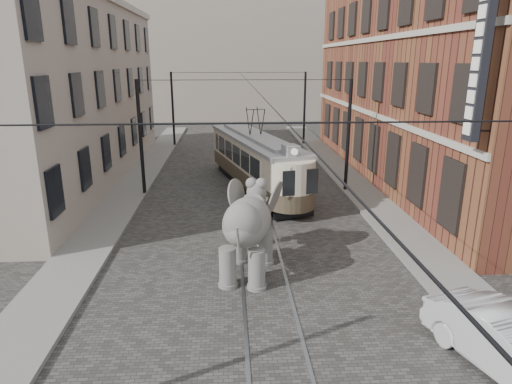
{
  "coord_description": "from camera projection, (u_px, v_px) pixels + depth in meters",
  "views": [
    {
      "loc": [
        -1.06,
        -17.04,
        6.91
      ],
      "look_at": [
        -0.08,
        -0.84,
        2.1
      ],
      "focal_mm": 31.36,
      "sensor_mm": 36.0,
      "label": 1
    }
  ],
  "objects": [
    {
      "name": "parked_car",
      "position": [
        512.0,
        346.0,
        10.1
      ],
      "size": [
        2.76,
        4.54,
        1.41
      ],
      "primitive_type": "imported",
      "rotation": [
        0.0,
        0.0,
        0.31
      ],
      "color": "#B2B3B7",
      "rests_on": "ground"
    },
    {
      "name": "tram_rails",
      "position": [
        257.0,
        235.0,
        18.33
      ],
      "size": [
        1.54,
        80.0,
        0.02
      ],
      "primitive_type": null,
      "color": "slate",
      "rests_on": "ground"
    },
    {
      "name": "stucco_building",
      "position": [
        57.0,
        94.0,
        25.85
      ],
      "size": [
        7.0,
        24.0,
        10.0
      ],
      "primitive_type": "cube",
      "color": "#9F9284",
      "rests_on": "ground"
    },
    {
      "name": "sidewalk_right",
      "position": [
        400.0,
        230.0,
        18.66
      ],
      "size": [
        2.0,
        60.0,
        0.15
      ],
      "primitive_type": "cube",
      "color": "slate",
      "rests_on": "ground"
    },
    {
      "name": "tram",
      "position": [
        255.0,
        149.0,
        24.47
      ],
      "size": [
        5.11,
        11.33,
        4.41
      ],
      "primitive_type": null,
      "rotation": [
        0.0,
        0.0,
        0.26
      ],
      "color": "beige",
      "rests_on": "ground"
    },
    {
      "name": "catenary",
      "position": [
        247.0,
        142.0,
        22.26
      ],
      "size": [
        11.0,
        30.2,
        6.0
      ],
      "primitive_type": null,
      "color": "black",
      "rests_on": "ground"
    },
    {
      "name": "ground",
      "position": [
        257.0,
        235.0,
        18.34
      ],
      "size": [
        120.0,
        120.0,
        0.0
      ],
      "primitive_type": "plane",
      "color": "#464340"
    },
    {
      "name": "distant_block",
      "position": [
        237.0,
        59.0,
        54.63
      ],
      "size": [
        28.0,
        10.0,
        14.0
      ],
      "primitive_type": "cube",
      "color": "#9F9284",
      "rests_on": "ground"
    },
    {
      "name": "sidewalk_left",
      "position": [
        95.0,
        237.0,
        17.94
      ],
      "size": [
        2.0,
        60.0,
        0.15
      ],
      "primitive_type": "cube",
      "color": "slate",
      "rests_on": "ground"
    },
    {
      "name": "elephant",
      "position": [
        247.0,
        234.0,
        14.62
      ],
      "size": [
        3.59,
        5.19,
        2.9
      ],
      "primitive_type": null,
      "rotation": [
        0.0,
        0.0,
        -0.22
      ],
      "color": "slate",
      "rests_on": "ground"
    },
    {
      "name": "brick_building",
      "position": [
        436.0,
        76.0,
        25.88
      ],
      "size": [
        8.0,
        26.0,
        12.0
      ],
      "primitive_type": "cube",
      "color": "#5F291F",
      "rests_on": "ground"
    }
  ]
}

